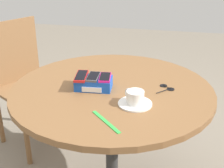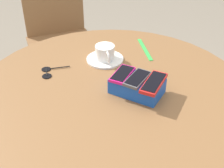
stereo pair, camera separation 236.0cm
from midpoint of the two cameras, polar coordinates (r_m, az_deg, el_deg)
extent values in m
cylinder|color=#2D2D2D|center=(1.09, -32.55, -62.68)|extent=(0.07, 0.07, 0.67)
cylinder|color=brown|center=(0.77, -50.16, -62.78)|extent=(1.04, 1.04, 0.03)
cube|color=blue|center=(0.71, -44.93, -68.99)|extent=(0.19, 0.13, 0.06)
cube|color=white|center=(0.70, -33.77, -66.98)|extent=(0.10, 0.01, 0.03)
cube|color=red|center=(0.68, -43.27, -74.35)|extent=(0.07, 0.15, 0.01)
cube|color=black|center=(0.67, -44.10, -74.45)|extent=(0.07, 0.13, 0.00)
cube|color=#515156|center=(0.68, -48.90, -69.44)|extent=(0.06, 0.12, 0.01)
cube|color=black|center=(0.67, -49.52, -69.47)|extent=(0.05, 0.11, 0.00)
cube|color=#D11975|center=(0.69, -52.11, -64.59)|extent=(0.07, 0.12, 0.01)
cube|color=black|center=(0.68, -52.62, -64.57)|extent=(0.06, 0.11, 0.00)
cylinder|color=white|center=(0.74, -37.67, -48.17)|extent=(0.16, 0.16, 0.01)
cylinder|color=white|center=(0.70, -39.09, -47.56)|extent=(0.08, 0.08, 0.06)
cylinder|color=olive|center=(0.68, -40.14, -47.09)|extent=(0.07, 0.07, 0.00)
torus|color=white|center=(0.70, -40.85, -51.00)|extent=(0.05, 0.04, 0.05)
cube|color=green|center=(0.69, -14.49, -45.83)|extent=(0.16, 0.16, 0.00)
cylinder|color=black|center=(0.86, -61.76, -46.21)|extent=(0.04, 0.04, 0.00)
cylinder|color=black|center=(0.86, -58.87, -43.39)|extent=(0.04, 0.04, 0.00)
cylinder|color=black|center=(0.86, -60.41, -44.73)|extent=(0.04, 0.04, 0.00)
cylinder|color=black|center=(0.83, -55.20, -44.95)|extent=(0.06, 0.06, 0.00)
cube|color=brown|center=(1.28, -28.81, -18.84)|extent=(0.58, 0.58, 0.02)
cube|color=brown|center=(1.29, -30.60, -6.52)|extent=(0.25, 0.33, 0.37)
cylinder|color=brown|center=(1.42, -34.93, -31.39)|extent=(0.04, 0.04, 0.44)
cylinder|color=brown|center=(1.33, -17.31, -29.97)|extent=(0.04, 0.04, 0.44)
cylinder|color=brown|center=(1.62, -32.75, -19.52)|extent=(0.04, 0.04, 0.44)
cylinder|color=brown|center=(1.54, -18.83, -17.62)|extent=(0.04, 0.04, 0.44)
camera|label=1|loc=(1.18, 15.94, 33.66)|focal=50.00mm
camera|label=2|loc=(1.18, -164.06, -33.66)|focal=50.00mm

